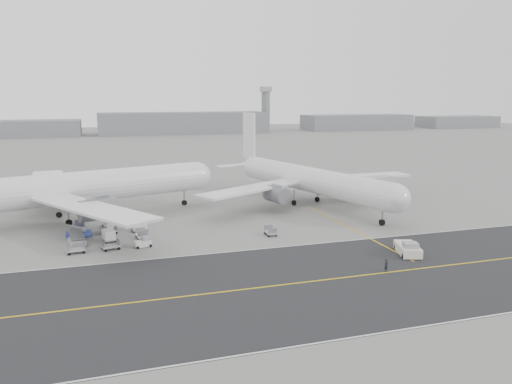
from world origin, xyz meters
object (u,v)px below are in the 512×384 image
object	(u,v)px
airliner_a	(64,189)
airliner_b	(307,179)
pushback_tug	(408,249)
ground_crew_a	(386,265)
jet_bridge	(362,186)
control_tower	(266,108)

from	to	relation	value
airliner_a	airliner_b	distance (m)	51.90
airliner_b	pushback_tug	bearing A→B (deg)	-104.71
airliner_a	ground_crew_a	size ratio (longest dim) A/B	33.51
airliner_b	jet_bridge	distance (m)	12.43
pushback_tug	ground_crew_a	xyz separation A→B (m)	(-7.50, -5.87, 0.01)
ground_crew_a	airliner_b	bearing A→B (deg)	62.67
control_tower	ground_crew_a	world-z (taller)	control_tower
jet_bridge	ground_crew_a	distance (m)	43.44
control_tower	pushback_tug	xyz separation A→B (m)	(-68.93, -276.79, -15.31)
ground_crew_a	jet_bridge	bearing A→B (deg)	47.02
control_tower	jet_bridge	size ratio (longest dim) A/B	1.75
airliner_b	control_tower	bearing A→B (deg)	58.51
pushback_tug	jet_bridge	bearing A→B (deg)	90.49
pushback_tug	jet_bridge	xyz separation A→B (m)	(10.54, 33.46, 3.71)
ground_crew_a	airliner_a	bearing A→B (deg)	116.83
control_tower	ground_crew_a	distance (m)	293.21
jet_bridge	ground_crew_a	bearing A→B (deg)	-123.05
airliner_a	jet_bridge	distance (m)	63.02
control_tower	ground_crew_a	bearing A→B (deg)	-105.13
airliner_b	pushback_tug	distance (m)	39.62
airliner_a	ground_crew_a	distance (m)	63.33
control_tower	jet_bridge	distance (m)	250.50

